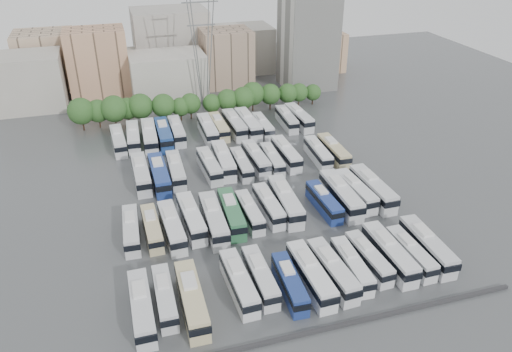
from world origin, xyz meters
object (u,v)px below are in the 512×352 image
object	(u,v)px
bus_r2_s2	(159,174)
bus_r3_s1	(133,137)
bus_r0_s0	(142,307)
bus_r3_s3	(164,134)
bus_r1_s6	(250,212)
bus_r2_s9	(272,159)
bus_r2_s12	(318,153)
bus_r1_s8	(285,201)
bus_r1_s13	(373,188)
bus_r3_s7	(219,126)
bus_r3_s12	(287,119)
bus_r3_s4	(177,131)
bus_r1_s3	(191,218)
bus_r2_s1	(141,174)
bus_r3_s6	(208,129)
bus_r1_s10	(324,201)
bus_r0_s5	(260,276)
bus_r2_s3	(176,170)
bus_r2_s10	(286,153)
bus_r1_s5	(231,213)
bus_r3_s8	(234,124)
bus_r3_s13	(299,117)
bus_r1_s2	(172,227)
bus_r1_s4	(214,219)
bus_r0_s10	(369,258)
bus_r2_s13	(333,151)
bus_r3_s0	(118,140)
bus_r0_s11	(389,253)
bus_r2_s5	(209,165)
bus_r1_s7	(269,205)
bus_r3_s2	(150,136)
bus_r1_s12	(355,191)
bus_r1_s1	(152,228)
bus_r2_s8	(256,158)
bus_r1_s0	(131,230)
electricity_pylon	(202,35)
apartment_tower	(308,41)
bus_r3_s9	(248,124)
bus_r0_s12	(411,253)

from	to	relation	value
bus_r2_s2	bus_r3_s1	distance (m)	19.99
bus_r0_s0	bus_r3_s3	xyz separation A→B (m)	(9.91, 53.86, 0.18)
bus_r1_s6	bus_r2_s9	xyz separation A→B (m)	(9.84, 17.53, 0.05)
bus_r2_s12	bus_r2_s9	bearing A→B (deg)	-176.69
bus_r1_s8	bus_r1_s13	xyz separation A→B (m)	(16.63, -0.42, 0.00)
bus_r3_s7	bus_r3_s12	xyz separation A→B (m)	(16.68, -0.21, -0.00)
bus_r2_s12	bus_r3_s4	xyz separation A→B (m)	(-26.52, 19.62, 0.09)
bus_r1_s3	bus_r3_s3	bearing A→B (deg)	87.42
bus_r2_s1	bus_r3_s6	distance (m)	24.08
bus_r1_s10	bus_r2_s12	distance (m)	19.39
bus_r0_s5	bus_r3_s1	xyz separation A→B (m)	(-13.13, 53.19, 0.16)
bus_r1_s6	bus_r2_s3	bearing A→B (deg)	117.29
bus_r0_s0	bus_r2_s10	distance (m)	49.51
bus_r3_s6	bus_r1_s5	bearing A→B (deg)	-94.77
bus_r3_s8	bus_r3_s13	size ratio (longest dim) A/B	1.03
bus_r0_s5	bus_r2_s12	bearing A→B (deg)	55.83
bus_r1_s2	bus_r3_s13	distance (m)	52.39
bus_r0_s0	bus_r1_s4	distance (m)	21.56
bus_r2_s9	bus_r3_s6	distance (m)	20.65
bus_r0_s10	bus_r2_s3	bearing A→B (deg)	120.68
bus_r2_s13	bus_r3_s0	xyz separation A→B (m)	(-42.96, 18.40, -0.03)
bus_r3_s12	bus_r0_s11	bearing A→B (deg)	-91.00
bus_r2_s2	bus_r2_s5	world-z (taller)	bus_r2_s2
bus_r0_s10	bus_r3_s12	size ratio (longest dim) A/B	0.91
bus_r1_s3	bus_r1_s7	world-z (taller)	bus_r1_s3
bus_r0_s5	bus_r3_s2	size ratio (longest dim) A/B	0.83
bus_r0_s11	bus_r1_s5	xyz separation A→B (m)	(-19.73, 17.35, -0.04)
bus_r1_s12	bus_r3_s13	size ratio (longest dim) A/B	0.97
bus_r0_s0	bus_r1_s1	distance (m)	18.27
bus_r0_s0	bus_r1_s4	size ratio (longest dim) A/B	0.92
bus_r1_s1	bus_r3_s8	bearing A→B (deg)	56.52
bus_r1_s7	bus_r0_s10	bearing A→B (deg)	-62.51
bus_r0_s5	bus_r3_s4	size ratio (longest dim) A/B	0.92
bus_r1_s10	bus_r2_s8	size ratio (longest dim) A/B	0.91
bus_r0_s11	bus_r1_s10	distance (m)	16.92
bus_r2_s8	bus_r3_s0	size ratio (longest dim) A/B	1.01
bus_r1_s0	bus_r3_s7	size ratio (longest dim) A/B	0.96
electricity_pylon	bus_r3_s7	bearing A→B (deg)	-91.68
bus_r0_s11	bus_r2_s9	xyz separation A→B (m)	(-6.77, 34.76, -0.23)
apartment_tower	bus_r3_s0	size ratio (longest dim) A/B	2.13
bus_r3_s6	bus_r3_s9	bearing A→B (deg)	1.90
bus_r0_s12	bus_r2_s9	xyz separation A→B (m)	(-10.03, 35.31, 0.03)
bus_r3_s1	bus_r1_s4	bearing A→B (deg)	-72.72
bus_r3_s0	bus_r3_s2	bearing A→B (deg)	-2.75
bus_r2_s5	bus_r1_s8	bearing A→B (deg)	-62.87
apartment_tower	bus_r0_s12	distance (m)	84.23
apartment_tower	bus_r2_s2	xyz separation A→B (m)	(-48.83, -47.19, -10.95)
bus_r0_s0	bus_r0_s11	world-z (taller)	bus_r0_s11
apartment_tower	bus_r1_s13	distance (m)	65.73
bus_r1_s7	bus_r2_s10	xyz separation A→B (m)	(9.65, 18.10, 0.14)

